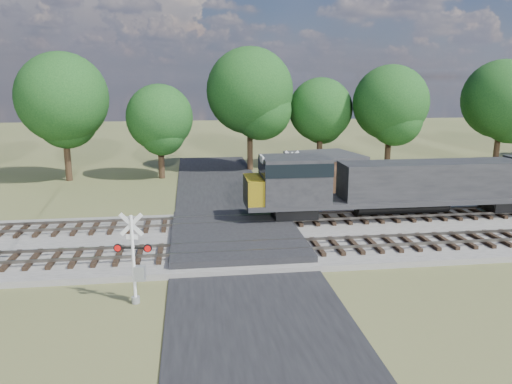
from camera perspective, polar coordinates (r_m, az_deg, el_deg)
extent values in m
plane|color=#4C552D|center=(27.36, -2.22, -6.01)|extent=(160.00, 160.00, 0.00)
cube|color=gray|center=(30.32, 16.91, -4.36)|extent=(140.00, 10.00, 0.30)
cube|color=black|center=(27.34, -2.22, -5.93)|extent=(7.00, 60.00, 0.08)
cube|color=#262628|center=(27.73, -2.32, -5.06)|extent=(7.00, 9.00, 0.62)
cube|color=black|center=(25.62, 2.69, -6.43)|extent=(44.00, 2.60, 0.18)
cube|color=#5E5850|center=(27.46, 19.71, -5.50)|extent=(140.00, 0.08, 0.15)
cube|color=#5E5850|center=(28.67, 18.42, -4.62)|extent=(140.00, 0.08, 0.15)
cube|color=black|center=(30.31, 1.01, -3.32)|extent=(44.00, 2.60, 0.18)
cube|color=#5E5850|center=(31.77, 15.64, -2.73)|extent=(140.00, 0.08, 0.15)
cube|color=#5E5850|center=(33.04, 14.68, -2.07)|extent=(140.00, 0.08, 0.15)
cylinder|color=silver|center=(20.50, -13.83, -7.57)|extent=(0.13, 0.13, 3.68)
cylinder|color=gray|center=(21.15, -13.58, -11.89)|extent=(0.33, 0.33, 0.28)
cube|color=silver|center=(20.04, -14.06, -3.63)|extent=(0.95, 0.21, 0.96)
cube|color=silver|center=(20.04, -14.06, -3.63)|extent=(0.95, 0.21, 0.96)
cube|color=silver|center=(20.19, -13.98, -5.00)|extent=(0.46, 0.11, 0.20)
cube|color=black|center=(20.33, -13.91, -6.23)|extent=(1.46, 0.31, 0.06)
cylinder|color=red|center=(20.50, -15.52, -6.16)|extent=(0.34, 0.15, 0.33)
cylinder|color=red|center=(20.17, -12.27, -6.30)|extent=(0.34, 0.15, 0.33)
cube|color=gray|center=(20.63, -13.13, -9.03)|extent=(0.46, 0.34, 0.60)
cylinder|color=silver|center=(34.69, 4.09, 1.40)|extent=(0.14, 0.14, 3.89)
cylinder|color=gray|center=(35.09, 4.04, -1.48)|extent=(0.35, 0.35, 0.29)
cube|color=silver|center=(34.41, 4.13, 3.94)|extent=(1.02, 0.13, 1.02)
cube|color=silver|center=(34.41, 4.13, 3.94)|extent=(1.02, 0.13, 1.02)
cube|color=silver|center=(34.50, 4.12, 3.06)|extent=(0.49, 0.07, 0.21)
cube|color=black|center=(34.58, 4.10, 2.27)|extent=(1.56, 0.20, 0.06)
cylinder|color=red|center=(34.66, 5.14, 2.27)|extent=(0.36, 0.13, 0.35)
cylinder|color=red|center=(34.52, 3.06, 2.26)|extent=(0.36, 0.13, 0.35)
cube|color=gray|center=(34.78, 3.68, 0.45)|extent=(0.46, 0.33, 0.63)
cube|color=#48311E|center=(38.17, 7.80, 1.75)|extent=(5.15, 5.15, 3.06)
cube|color=#2B2B2E|center=(37.89, 7.88, 4.18)|extent=(5.67, 5.67, 0.22)
cylinder|color=black|center=(46.52, -20.80, 4.57)|extent=(0.56, 0.56, 5.52)
sphere|color=#113614|center=(46.14, -21.25, 9.99)|extent=(7.73, 7.73, 7.73)
cylinder|color=black|center=(45.50, -10.79, 4.16)|extent=(0.56, 0.56, 4.18)
sphere|color=#113614|center=(45.12, -10.97, 8.36)|extent=(5.85, 5.85, 5.85)
cylinder|color=black|center=(48.60, -0.69, 5.95)|extent=(0.56, 0.56, 5.87)
sphere|color=#113614|center=(48.25, -0.71, 11.49)|extent=(8.22, 8.22, 8.22)
cylinder|color=black|center=(50.36, 7.28, 5.28)|extent=(0.56, 0.56, 4.45)
sphere|color=#113614|center=(50.02, 7.39, 9.32)|extent=(6.23, 6.23, 6.23)
cylinder|color=black|center=(49.53, 14.86, 5.17)|extent=(0.56, 0.56, 5.04)
sphere|color=#113614|center=(49.18, 15.13, 9.82)|extent=(7.05, 7.05, 7.05)
cylinder|color=black|center=(53.51, 25.85, 4.99)|extent=(0.56, 0.56, 5.28)
sphere|color=#113614|center=(53.18, 26.30, 9.49)|extent=(7.40, 7.40, 7.40)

